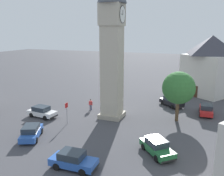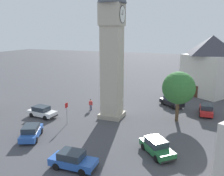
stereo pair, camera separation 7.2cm
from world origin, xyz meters
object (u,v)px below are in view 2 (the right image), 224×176
at_px(car_blue_kerb, 172,101).
at_px(pedestrian, 91,104).
at_px(car_white_side, 73,160).
at_px(car_red_corner, 31,132).
at_px(tree, 179,88).
at_px(building_terrace_right, 211,65).
at_px(clock_tower, 112,22).
at_px(car_silver_kerb, 42,112).
at_px(road_sign, 67,110).
at_px(car_black_far, 206,109).
at_px(car_green_alley, 157,147).

height_order(car_blue_kerb, pedestrian, pedestrian).
bearing_deg(car_blue_kerb, car_white_side, -14.26).
height_order(car_red_corner, tree, tree).
bearing_deg(car_blue_kerb, building_terrace_right, 152.57).
bearing_deg(car_white_side, clock_tower, -173.11).
bearing_deg(car_silver_kerb, car_blue_kerb, 126.22).
height_order(car_silver_kerb, tree, tree).
height_order(car_red_corner, road_sign, road_sign).
relative_size(clock_tower, car_red_corner, 4.85).
xyz_separation_m(clock_tower, car_blue_kerb, (-8.05, 6.93, -11.90)).
distance_m(car_silver_kerb, road_sign, 4.86).
relative_size(car_blue_kerb, car_red_corner, 0.94).
height_order(car_black_far, building_terrace_right, building_terrace_right).
xyz_separation_m(car_blue_kerb, building_terrace_right, (-10.29, 5.34, 4.80)).
height_order(clock_tower, car_red_corner, clock_tower).
height_order(car_blue_kerb, road_sign, road_sign).
bearing_deg(road_sign, car_silver_kerb, -101.53).
bearing_deg(car_black_far, tree, -41.76).
bearing_deg(road_sign, clock_tower, 136.24).
bearing_deg(car_silver_kerb, tree, 107.23).
bearing_deg(clock_tower, tree, 102.05).
height_order(clock_tower, car_white_side, clock_tower).
height_order(car_silver_kerb, pedestrian, pedestrian).
xyz_separation_m(clock_tower, car_white_side, (13.02, 1.57, -11.90)).
bearing_deg(car_blue_kerb, road_sign, -41.85).
bearing_deg(car_silver_kerb, building_terrace_right, 135.91).
bearing_deg(road_sign, building_terrace_right, 144.00).
xyz_separation_m(car_silver_kerb, pedestrian, (-5.16, 4.92, 0.25)).
xyz_separation_m(car_silver_kerb, tree, (-5.43, 17.50, 3.71)).
distance_m(car_black_far, tree, 6.53).
bearing_deg(tree, car_silver_kerb, -72.77).
bearing_deg(building_terrace_right, road_sign, -36.00).
relative_size(clock_tower, car_blue_kerb, 5.15).
bearing_deg(car_white_side, car_blue_kerb, 165.74).
height_order(car_red_corner, car_green_alley, same).
xyz_separation_m(clock_tower, building_terrace_right, (-18.34, 12.27, -7.09)).
distance_m(tree, road_sign, 14.59).
distance_m(car_silver_kerb, tree, 18.70).
height_order(clock_tower, car_black_far, clock_tower).
relative_size(car_blue_kerb, tree, 0.63).
bearing_deg(car_silver_kerb, pedestrian, 136.37).
distance_m(car_white_side, pedestrian, 15.63).
distance_m(clock_tower, car_black_far, 17.94).
bearing_deg(tree, car_black_far, 138.24).
bearing_deg(car_silver_kerb, road_sign, 78.47).
bearing_deg(car_green_alley, car_silver_kerb, -104.38).
height_order(car_red_corner, pedestrian, pedestrian).
distance_m(car_blue_kerb, car_red_corner, 21.76).
xyz_separation_m(building_terrace_right, road_sign, (22.90, -16.63, -3.66)).
distance_m(clock_tower, tree, 11.95).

